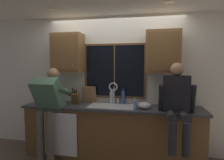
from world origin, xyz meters
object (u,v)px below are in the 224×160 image
Objects in this scene: person_standing at (48,105)px; bottle_tall_clear at (111,97)px; soap_dispenser at (135,105)px; mixing_bowl at (144,106)px; knife_block at (76,98)px; person_sitting_on_counter at (177,101)px; bottle_green_glass at (123,97)px; cutting_board at (89,94)px.

bottle_tall_clear is (0.98, 0.56, 0.07)m from person_standing.
mixing_bowl is at bearing 30.65° from soap_dispenser.
knife_block is 1.26m from mixing_bowl.
person_sitting_on_counter is 1.02m from bottle_green_glass.
person_sitting_on_counter reaches higher than mixing_bowl.
person_sitting_on_counter is 0.54m from mixing_bowl.
soap_dispenser is (1.45, 0.16, 0.02)m from person_standing.
soap_dispenser is (1.10, -0.20, -0.03)m from knife_block.
person_standing is at bearing -150.02° from bottle_tall_clear.
cutting_board is 0.99m from soap_dispenser.
mixing_bowl is at bearing -5.14° from knife_block.
person_sitting_on_counter is 4.38× the size of bottle_tall_clear.
person_sitting_on_counter is at bearing -24.32° from bottle_tall_clear.
person_standing reaches higher than knife_block.
person_sitting_on_counter is 0.66m from soap_dispenser.
bottle_green_glass is 1.04× the size of bottle_tall_clear.
soap_dispenser reaches higher than mixing_bowl.
soap_dispenser is at bearing -10.43° from knife_block.
knife_block is at bearing -167.47° from bottle_green_glass.
person_standing is 5.00× the size of cutting_board.
cutting_board is (0.55, 0.55, 0.10)m from person_standing.
bottle_tall_clear is (0.63, 0.20, 0.01)m from knife_block.
knife_block reaches higher than mixing_bowl.
person_standing is 0.51m from knife_block.
mixing_bowl is 0.18m from soap_dispenser.
bottle_green_glass is at bearing 0.77° from cutting_board.
soap_dispenser is at bearing -149.35° from mixing_bowl.
person_standing reaches higher than cutting_board.
soap_dispenser is (-0.15, -0.09, 0.02)m from mixing_bowl.
mixing_bowl is 0.75× the size of bottle_green_glass.
bottle_tall_clear is (-0.63, 0.31, 0.07)m from mixing_bowl.
knife_block is at bearing -137.77° from cutting_board.
knife_block is at bearing -162.69° from bottle_tall_clear.
person_sitting_on_counter is 5.60× the size of mixing_bowl.
knife_block is 1.63× the size of soap_dispenser.
bottle_green_glass is (-0.25, 0.39, 0.05)m from soap_dispenser.
person_standing is 1.62m from mixing_bowl.
person_standing is 1.26× the size of person_sitting_on_counter.
mixing_bowl is at bearing 9.01° from person_standing.
bottle_green_glass is (1.20, 0.56, 0.07)m from person_standing.
mixing_bowl is at bearing -15.55° from cutting_board.
soap_dispenser is at bearing 6.45° from person_standing.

